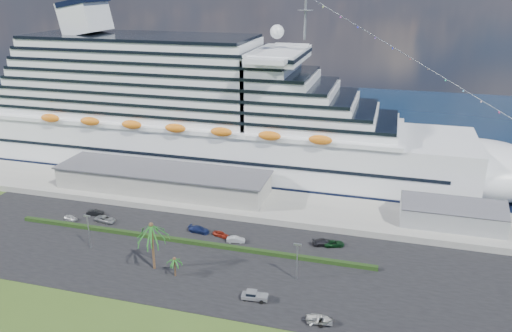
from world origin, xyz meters
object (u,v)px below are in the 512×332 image
(boat_trailer, at_px, (320,319))
(cruise_ship, at_px, (203,119))
(pickup_truck, at_px, (254,295))
(parked_car_3, at_px, (199,229))

(boat_trailer, bearing_deg, cruise_ship, 125.01)
(pickup_truck, bearing_deg, cruise_ship, 118.34)
(cruise_ship, bearing_deg, boat_trailer, -54.99)
(parked_car_3, distance_m, pickup_truck, 30.58)
(cruise_ship, distance_m, pickup_truck, 75.55)
(boat_trailer, bearing_deg, parked_car_3, 141.63)
(parked_car_3, distance_m, boat_trailer, 42.87)
(parked_car_3, relative_size, pickup_truck, 1.00)
(cruise_ship, height_order, parked_car_3, cruise_ship)
(pickup_truck, height_order, boat_trailer, pickup_truck)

